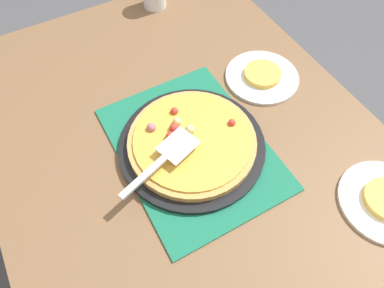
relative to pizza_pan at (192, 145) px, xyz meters
The scene contains 8 objects.
ground_plane 0.76m from the pizza_pan, ahead, with size 8.00×8.00×0.00m, color #4C4C51.
dining_table 0.12m from the pizza_pan, ahead, with size 1.40×1.00×0.75m.
placemat 0.01m from the pizza_pan, ahead, with size 0.48×0.36×0.01m, color #196B4C.
pizza_pan is the anchor object (origin of this frame).
pizza 0.02m from the pizza_pan, 156.96° to the right, with size 0.33×0.33×0.05m.
plate_far_right 0.33m from the pizza_pan, 111.15° to the left, with size 0.22×0.22×0.01m, color white.
served_slice_right 0.33m from the pizza_pan, 111.15° to the left, with size 0.11×0.11×0.02m, color #EAB747.
pizza_server 0.11m from the pizza_pan, 70.99° to the right, with size 0.12×0.23×0.01m.
Camera 1 is at (0.44, -0.24, 1.53)m, focal length 33.04 mm.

